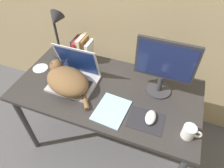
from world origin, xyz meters
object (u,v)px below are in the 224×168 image
at_px(desk_lamp, 56,27).
at_px(cd_disc, 40,68).
at_px(laptop, 75,76).
at_px(cat, 67,80).
at_px(computer_mouse, 151,117).
at_px(notepad, 111,110).
at_px(book_row, 82,49).
at_px(external_monitor, 164,66).
at_px(mug, 189,132).

height_order(desk_lamp, cd_disc, desk_lamp).
height_order(laptop, cat, laptop).
bearing_deg(computer_mouse, laptop, 167.08).
bearing_deg(cat, cd_disc, 161.27).
bearing_deg(cd_disc, notepad, -15.96).
distance_m(cat, computer_mouse, 0.63).
distance_m(book_row, notepad, 0.60).
relative_size(book_row, notepad, 0.83).
height_order(laptop, cd_disc, laptop).
xyz_separation_m(cat, external_monitor, (0.62, 0.20, 0.16)).
bearing_deg(mug, external_monitor, 127.35).
xyz_separation_m(external_monitor, desk_lamp, (-0.84, 0.10, 0.05)).
relative_size(cat, external_monitor, 1.03).
xyz_separation_m(laptop, computer_mouse, (0.60, -0.14, -0.03)).
bearing_deg(computer_mouse, notepad, -175.38).
bearing_deg(book_row, laptop, -76.45).
height_order(external_monitor, computer_mouse, external_monitor).
bearing_deg(computer_mouse, book_row, 148.67).
relative_size(laptop, notepad, 1.25).
xyz_separation_m(laptop, cd_disc, (-0.34, 0.04, -0.05)).
bearing_deg(cd_disc, external_monitor, 5.44).
relative_size(computer_mouse, mug, 1.01).
bearing_deg(mug, cat, 172.91).
xyz_separation_m(external_monitor, book_row, (-0.66, 0.14, -0.13)).
relative_size(laptop, book_row, 1.52).
distance_m(laptop, computer_mouse, 0.61).
relative_size(notepad, mug, 2.31).
distance_m(external_monitor, computer_mouse, 0.34).
xyz_separation_m(cat, computer_mouse, (0.62, -0.07, -0.05)).
bearing_deg(laptop, cat, -107.38).
height_order(cat, cd_disc, cat).
bearing_deg(cd_disc, desk_lamp, 63.68).
bearing_deg(mug, notepad, 177.95).
height_order(cat, desk_lamp, desk_lamp).
xyz_separation_m(desk_lamp, cd_disc, (-0.09, -0.19, -0.28)).
xyz_separation_m(book_row, desk_lamp, (-0.18, -0.04, 0.18)).
relative_size(mug, cd_disc, 0.94).
bearing_deg(mug, computer_mouse, 170.72).
distance_m(cat, desk_lamp, 0.43).
distance_m(book_row, cd_disc, 0.37).
height_order(notepad, cd_disc, notepad).
distance_m(laptop, mug, 0.85).
bearing_deg(notepad, mug, -2.05).
xyz_separation_m(desk_lamp, notepad, (0.59, -0.39, -0.28)).
xyz_separation_m(laptop, external_monitor, (0.60, 0.13, 0.18)).
bearing_deg(external_monitor, notepad, -131.58).
bearing_deg(notepad, laptop, 155.53).
bearing_deg(external_monitor, laptop, -168.05).
height_order(computer_mouse, mug, mug).
relative_size(notepad, cd_disc, 2.17).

